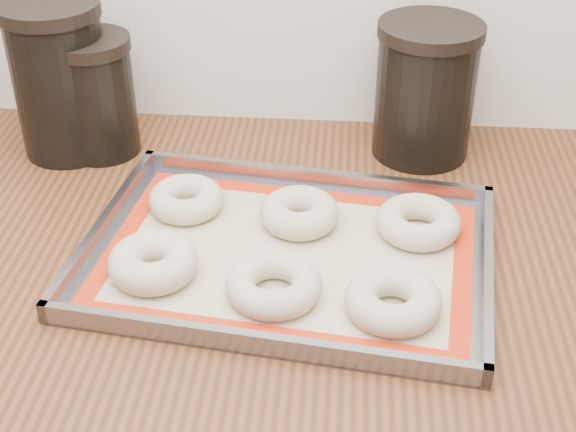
# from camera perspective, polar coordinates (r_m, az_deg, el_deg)

# --- Properties ---
(countertop) EXTENTS (3.06, 0.68, 0.04)m
(countertop) POSITION_cam_1_polar(r_m,az_deg,el_deg) (0.97, -2.61, -2.90)
(countertop) COLOR brown
(countertop) RESTS_ON cabinet
(baking_tray) EXTENTS (0.50, 0.38, 0.03)m
(baking_tray) POSITION_cam_1_polar(r_m,az_deg,el_deg) (0.93, -0.00, -2.72)
(baking_tray) COLOR gray
(baking_tray) RESTS_ON countertop
(baking_mat) EXTENTS (0.45, 0.34, 0.00)m
(baking_mat) POSITION_cam_1_polar(r_m,az_deg,el_deg) (0.93, 0.00, -2.82)
(baking_mat) COLOR #C6B793
(baking_mat) RESTS_ON baking_tray
(bagel_front_left) EXTENTS (0.10, 0.10, 0.04)m
(bagel_front_left) POSITION_cam_1_polar(r_m,az_deg,el_deg) (0.90, -9.57, -3.26)
(bagel_front_left) COLOR beige
(bagel_front_left) RESTS_ON baking_mat
(bagel_front_mid) EXTENTS (0.13, 0.13, 0.03)m
(bagel_front_mid) POSITION_cam_1_polar(r_m,az_deg,el_deg) (0.86, -1.02, -4.90)
(bagel_front_mid) COLOR beige
(bagel_front_mid) RESTS_ON baking_mat
(bagel_front_right) EXTENTS (0.12, 0.12, 0.03)m
(bagel_front_right) POSITION_cam_1_polar(r_m,az_deg,el_deg) (0.85, 7.47, -5.96)
(bagel_front_right) COLOR beige
(bagel_front_right) RESTS_ON baking_mat
(bagel_back_left) EXTENTS (0.12, 0.12, 0.03)m
(bagel_back_left) POSITION_cam_1_polar(r_m,az_deg,el_deg) (1.00, -7.25, 1.19)
(bagel_back_left) COLOR beige
(bagel_back_left) RESTS_ON baking_mat
(bagel_back_mid) EXTENTS (0.12, 0.12, 0.04)m
(bagel_back_mid) POSITION_cam_1_polar(r_m,az_deg,el_deg) (0.97, 0.83, 0.24)
(bagel_back_mid) COLOR beige
(bagel_back_mid) RESTS_ON baking_mat
(bagel_back_right) EXTENTS (0.11, 0.11, 0.03)m
(bagel_back_right) POSITION_cam_1_polar(r_m,az_deg,el_deg) (0.97, 9.25, -0.42)
(bagel_back_right) COLOR beige
(bagel_back_right) RESTS_ON baking_mat
(canister_left) EXTENTS (0.13, 0.13, 0.21)m
(canister_left) POSITION_cam_1_polar(r_m,az_deg,el_deg) (1.15, -15.86, 9.38)
(canister_left) COLOR black
(canister_left) RESTS_ON countertop
(canister_mid) EXTENTS (0.11, 0.11, 0.17)m
(canister_mid) POSITION_cam_1_polar(r_m,az_deg,el_deg) (1.14, -13.46, 8.33)
(canister_mid) COLOR black
(canister_mid) RESTS_ON countertop
(canister_right) EXTENTS (0.14, 0.14, 0.19)m
(canister_right) POSITION_cam_1_polar(r_m,az_deg,el_deg) (1.11, 9.73, 8.82)
(canister_right) COLOR black
(canister_right) RESTS_ON countertop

